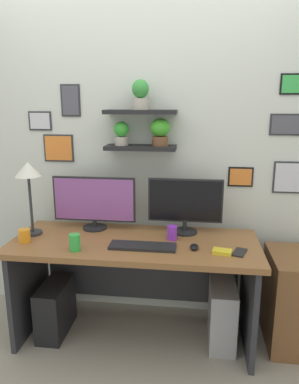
# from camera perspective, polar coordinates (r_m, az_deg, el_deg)

# --- Properties ---
(ground_plane) EXTENTS (8.00, 8.00, 0.00)m
(ground_plane) POSITION_cam_1_polar(r_m,az_deg,el_deg) (2.90, -2.24, -21.60)
(ground_plane) COLOR gray
(back_wall_assembly) EXTENTS (4.40, 0.24, 2.70)m
(back_wall_assembly) POSITION_cam_1_polar(r_m,az_deg,el_deg) (2.81, -0.97, 7.24)
(back_wall_assembly) COLOR silver
(back_wall_assembly) RESTS_ON ground
(desk) EXTENTS (1.71, 0.68, 0.75)m
(desk) POSITION_cam_1_polar(r_m,az_deg,el_deg) (2.67, -2.15, -11.37)
(desk) COLOR brown
(desk) RESTS_ON ground
(monitor_left) EXTENTS (0.62, 0.18, 0.40)m
(monitor_left) POSITION_cam_1_polar(r_m,az_deg,el_deg) (2.74, -8.70, -1.52)
(monitor_left) COLOR black
(monitor_left) RESTS_ON desk
(monitor_right) EXTENTS (0.54, 0.18, 0.40)m
(monitor_right) POSITION_cam_1_polar(r_m,az_deg,el_deg) (2.64, 5.64, -1.87)
(monitor_right) COLOR black
(monitor_right) RESTS_ON desk
(keyboard) EXTENTS (0.44, 0.14, 0.02)m
(keyboard) POSITION_cam_1_polar(r_m,az_deg,el_deg) (2.42, -1.09, -8.53)
(keyboard) COLOR black
(keyboard) RESTS_ON desk
(computer_mouse) EXTENTS (0.06, 0.09, 0.03)m
(computer_mouse) POSITION_cam_1_polar(r_m,az_deg,el_deg) (2.41, 7.04, -8.56)
(computer_mouse) COLOR black
(computer_mouse) RESTS_ON desk
(desk_lamp) EXTENTS (0.18, 0.18, 0.53)m
(desk_lamp) POSITION_cam_1_polar(r_m,az_deg,el_deg) (2.68, -18.50, 2.34)
(desk_lamp) COLOR #2D2D33
(desk_lamp) RESTS_ON desk
(cell_phone) EXTENTS (0.11, 0.16, 0.01)m
(cell_phone) POSITION_cam_1_polar(r_m,az_deg,el_deg) (2.41, 13.98, -9.20)
(cell_phone) COLOR black
(cell_phone) RESTS_ON desk
(coffee_mug) EXTENTS (0.08, 0.08, 0.09)m
(coffee_mug) POSITION_cam_1_polar(r_m,az_deg,el_deg) (2.64, -19.08, -6.51)
(coffee_mug) COLOR orange
(coffee_mug) RESTS_ON desk
(pen_cup) EXTENTS (0.07, 0.07, 0.10)m
(pen_cup) POSITION_cam_1_polar(r_m,az_deg,el_deg) (2.54, 3.57, -6.42)
(pen_cup) COLOR purple
(pen_cup) RESTS_ON desk
(scissors_tray) EXTENTS (0.13, 0.10, 0.02)m
(scissors_tray) POSITION_cam_1_polar(r_m,az_deg,el_deg) (2.38, 11.35, -9.19)
(scissors_tray) COLOR yellow
(scissors_tray) RESTS_ON desk
(water_cup) EXTENTS (0.07, 0.07, 0.11)m
(water_cup) POSITION_cam_1_polar(r_m,az_deg,el_deg) (2.41, -11.68, -7.78)
(water_cup) COLOR green
(water_cup) RESTS_ON desk
(drawer_cabinet) EXTENTS (0.44, 0.50, 0.66)m
(drawer_cabinet) POSITION_cam_1_polar(r_m,az_deg,el_deg) (2.86, 22.51, -15.44)
(drawer_cabinet) COLOR brown
(drawer_cabinet) RESTS_ON ground
(computer_tower_left) EXTENTS (0.18, 0.40, 0.39)m
(computer_tower_left) POSITION_cam_1_polar(r_m,az_deg,el_deg) (2.92, -14.55, -17.24)
(computer_tower_left) COLOR black
(computer_tower_left) RESTS_ON ground
(computer_tower_right) EXTENTS (0.18, 0.40, 0.44)m
(computer_tower_right) POSITION_cam_1_polar(r_m,az_deg,el_deg) (2.77, 11.33, -18.18)
(computer_tower_right) COLOR #99999E
(computer_tower_right) RESTS_ON ground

